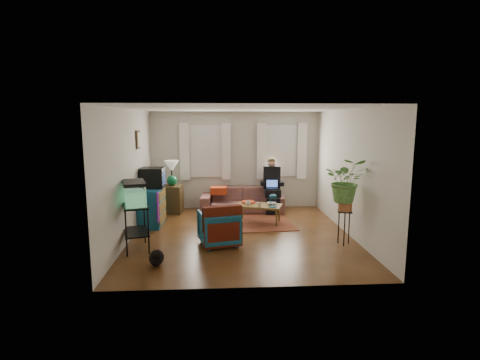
{
  "coord_description": "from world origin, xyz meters",
  "views": [
    {
      "loc": [
        -0.49,
        -7.54,
        2.38
      ],
      "look_at": [
        0.0,
        0.4,
        1.1
      ],
      "focal_mm": 28.0,
      "sensor_mm": 36.0,
      "label": 1
    }
  ],
  "objects": [
    {
      "name": "cup_b",
      "position": [
        0.46,
        0.74,
        0.47
      ],
      "size": [
        0.12,
        0.12,
        0.09
      ],
      "primitive_type": "imported",
      "rotation": [
        0.0,
        0.0,
        -0.32
      ],
      "color": "beige",
      "rests_on": "coffee_table"
    },
    {
      "name": "curtains_left",
      "position": [
        -0.8,
        2.4,
        1.55
      ],
      "size": [
        1.36,
        0.06,
        1.5
      ],
      "primitive_type": "cube",
      "color": "white",
      "rests_on": "wall_back"
    },
    {
      "name": "snack_tray",
      "position": [
        0.25,
        1.13,
        0.45
      ],
      "size": [
        0.4,
        0.4,
        0.04
      ],
      "primitive_type": "cylinder",
      "rotation": [
        0.0,
        0.0,
        -0.32
      ],
      "color": "#B21414",
      "rests_on": "coffee_table"
    },
    {
      "name": "wall_left",
      "position": [
        -2.25,
        0.0,
        1.3
      ],
      "size": [
        0.01,
        5.0,
        2.6
      ],
      "primitive_type": "cube",
      "color": "silver",
      "rests_on": "floor"
    },
    {
      "name": "side_table",
      "position": [
        -1.65,
        1.99,
        0.36
      ],
      "size": [
        0.54,
        0.54,
        0.72
      ],
      "primitive_type": "cube",
      "rotation": [
        0.0,
        0.0,
        -0.11
      ],
      "color": "#3A2716",
      "rests_on": "floor"
    },
    {
      "name": "aquarium",
      "position": [
        -2.0,
        -0.76,
        1.07
      ],
      "size": [
        0.56,
        0.77,
        0.45
      ],
      "primitive_type": "cube",
      "rotation": [
        0.0,
        0.0,
        0.29
      ],
      "color": "#7FD899",
      "rests_on": "aquarium_stand"
    },
    {
      "name": "bowl",
      "position": [
        0.77,
        0.91,
        0.45
      ],
      "size": [
        0.26,
        0.26,
        0.05
      ],
      "primitive_type": "imported",
      "rotation": [
        0.0,
        0.0,
        -0.32
      ],
      "color": "white",
      "rests_on": "coffee_table"
    },
    {
      "name": "wall_right",
      "position": [
        2.25,
        0.0,
        1.3
      ],
      "size": [
        0.01,
        5.0,
        2.6
      ],
      "primitive_type": "cube",
      "color": "silver",
      "rests_on": "floor"
    },
    {
      "name": "dresser",
      "position": [
        -1.99,
        0.89,
        0.43
      ],
      "size": [
        0.5,
        0.96,
        0.85
      ],
      "primitive_type": "cube",
      "rotation": [
        0.0,
        0.0,
        -0.03
      ],
      "color": "#136A75",
      "rests_on": "floor"
    },
    {
      "name": "picture_frame",
      "position": [
        -2.21,
        0.85,
        1.95
      ],
      "size": [
        0.04,
        0.32,
        0.4
      ],
      "primitive_type": "cube",
      "color": "#3D2616",
      "rests_on": "wall_left"
    },
    {
      "name": "coffee_table",
      "position": [
        0.47,
        0.91,
        0.21
      ],
      "size": [
        1.16,
        0.86,
        0.43
      ],
      "primitive_type": "cube",
      "rotation": [
        0.0,
        0.0,
        -0.32
      ],
      "color": "brown",
      "rests_on": "floor"
    },
    {
      "name": "wall_front",
      "position": [
        0.0,
        -2.5,
        1.3
      ],
      "size": [
        4.5,
        0.01,
        2.6
      ],
      "primitive_type": "cube",
      "color": "silver",
      "rests_on": "floor"
    },
    {
      "name": "table_lamp",
      "position": [
        -1.65,
        1.99,
        1.02
      ],
      "size": [
        0.41,
        0.41,
        0.65
      ],
      "primitive_type": null,
      "rotation": [
        0.0,
        0.0,
        -0.11
      ],
      "color": "white",
      "rests_on": "side_table"
    },
    {
      "name": "window_left",
      "position": [
        -0.8,
        2.48,
        1.55
      ],
      "size": [
        1.08,
        0.04,
        1.38
      ],
      "primitive_type": "cube",
      "color": "white",
      "rests_on": "wall_back"
    },
    {
      "name": "crt_tv",
      "position": [
        -1.97,
        0.98,
        1.08
      ],
      "size": [
        0.53,
        0.49,
        0.45
      ],
      "primitive_type": "cube",
      "rotation": [
        0.0,
        0.0,
        -0.03
      ],
      "color": "black",
      "rests_on": "dresser"
    },
    {
      "name": "seated_person",
      "position": [
        0.94,
        2.0,
        0.64
      ],
      "size": [
        0.58,
        0.7,
        1.28
      ],
      "primitive_type": null,
      "rotation": [
        0.0,
        0.0,
        -0.07
      ],
      "color": "black",
      "rests_on": "sofa"
    },
    {
      "name": "ceiling",
      "position": [
        0.0,
        0.0,
        2.6
      ],
      "size": [
        4.5,
        5.0,
        0.01
      ],
      "primitive_type": "cube",
      "color": "white",
      "rests_on": "wall_back"
    },
    {
      "name": "window_right",
      "position": [
        1.25,
        2.48,
        1.55
      ],
      "size": [
        1.08,
        0.04,
        1.38
      ],
      "primitive_type": "cube",
      "color": "white",
      "rests_on": "wall_back"
    },
    {
      "name": "black_cat",
      "position": [
        -1.51,
        -1.57,
        0.16
      ],
      "size": [
        0.3,
        0.41,
        0.32
      ],
      "primitive_type": "ellipsoid",
      "rotation": [
        0.0,
        0.0,
        0.16
      ],
      "color": "black",
      "rests_on": "floor"
    },
    {
      "name": "plant_stand",
      "position": [
        1.94,
        -0.73,
        0.33
      ],
      "size": [
        0.35,
        0.35,
        0.67
      ],
      "primitive_type": "cube",
      "rotation": [
        0.0,
        0.0,
        -0.27
      ],
      "color": "black",
      "rests_on": "floor"
    },
    {
      "name": "area_rug",
      "position": [
        0.23,
        0.91,
        0.01
      ],
      "size": [
        2.11,
        1.74,
        0.01
      ],
      "primitive_type": "cube",
      "rotation": [
        0.0,
        0.0,
        0.07
      ],
      "color": "brown",
      "rests_on": "floor"
    },
    {
      "name": "serape_throw",
      "position": [
        -0.4,
        -0.85,
        0.52
      ],
      "size": [
        0.75,
        0.34,
        0.6
      ],
      "primitive_type": "cube",
      "rotation": [
        0.0,
        0.0,
        0.25
      ],
      "color": "#9E0A0A",
      "rests_on": "armchair"
    },
    {
      "name": "potted_plant",
      "position": [
        1.94,
        -0.73,
        1.13
      ],
      "size": [
        0.91,
        0.84,
        0.85
      ],
      "primitive_type": "imported",
      "rotation": [
        0.0,
        0.0,
        -0.27
      ],
      "color": "#599947",
      "rests_on": "plant_stand"
    },
    {
      "name": "armchair",
      "position": [
        -0.47,
        -0.58,
        0.36
      ],
      "size": [
        0.85,
        0.82,
        0.73
      ],
      "primitive_type": "imported",
      "rotation": [
        0.0,
        0.0,
        3.39
      ],
      "color": "#136A73",
      "rests_on": "floor"
    },
    {
      "name": "wall_back",
      "position": [
        0.0,
        2.5,
        1.3
      ],
      "size": [
        4.5,
        0.01,
        2.6
      ],
      "primitive_type": "cube",
      "color": "silver",
      "rests_on": "floor"
    },
    {
      "name": "aquarium_stand",
      "position": [
        -2.0,
        -0.76,
        0.42
      ],
      "size": [
        0.62,
        0.85,
        0.85
      ],
      "primitive_type": "cube",
      "rotation": [
        0.0,
        0.0,
        0.29
      ],
      "color": "black",
      "rests_on": "floor"
    },
    {
      "name": "sofa",
      "position": [
        0.16,
        2.05,
        0.42
      ],
      "size": [
        2.2,
        0.99,
        0.84
      ],
      "primitive_type": "imported",
      "rotation": [
        0.0,
        0.0,
        -0.07
      ],
      "color": "brown",
      "rests_on": "floor"
    },
    {
      "name": "floor",
      "position": [
        0.0,
        0.0,
        0.0
      ],
      "size": [
        4.5,
        5.0,
        0.01
      ],
      "primitive_type": "cube",
      "color": "#4F2B14",
      "rests_on": "ground"
    },
    {
      "name": "birdcage",
      "position": [
        0.76,
        0.67,
        0.58
      ],
      "size": [
        0.21,
        0.21,
        0.3
      ],
      "primitive_type": null,
      "rotation": [
        0.0,
        0.0,
        -0.32
      ],
      "color": "#115B6B",
      "rests_on": "coffee_table"
    },
    {
      "name": "curtains_right",
      "position": [
        1.25,
        2.4,
        1.55
      ],
      "size": [
        1.36,
        0.06,
        1.5
      ],
      "primitive_type": "cube",
      "color": "white",
      "rests_on": "wall_back"
    },
    {
      "name": "cup_a",
      "position": [
        0.22,
        0.89,
        0.47
      ],
      "size": [
        0.15,
        0.15,
        0.09
      ],
      "primitive_type": "imported",
      "rotation": [
        0.0,
        0.0,
        -0.32
      ],
      "color": "white",
      "rests_on": "coffee_table"
    }
  ]
}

